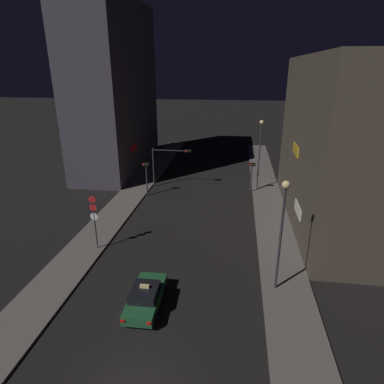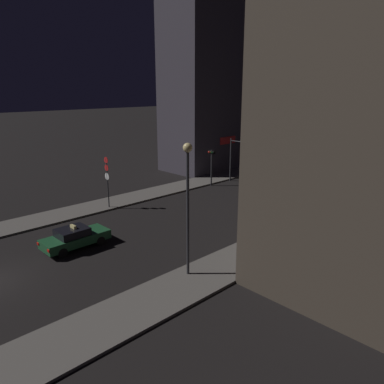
% 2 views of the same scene
% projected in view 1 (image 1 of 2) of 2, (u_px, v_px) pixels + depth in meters
% --- Properties ---
extents(sidewalk_left, '(3.28, 54.41, 0.15)m').
position_uv_depth(sidewalk_left, '(134.00, 191.00, 39.13)').
color(sidewalk_left, '#5B5651').
rests_on(sidewalk_left, ground_plane).
extents(sidewalk_right, '(3.28, 54.41, 0.15)m').
position_uv_depth(sidewalk_right, '(267.00, 198.00, 37.12)').
color(sidewalk_right, '#5B5651').
rests_on(sidewalk_right, ground_plane).
extents(building_facade_left, '(6.93, 19.20, 22.22)m').
position_uv_depth(building_facade_left, '(114.00, 89.00, 44.69)').
color(building_facade_left, '#3D3842').
rests_on(building_facade_left, ground_plane).
extents(building_facade_right, '(9.35, 20.54, 14.88)m').
position_uv_depth(building_facade_right, '(351.00, 145.00, 29.04)').
color(building_facade_right, '#473D33').
rests_on(building_facade_right, ground_plane).
extents(taxi, '(1.88, 4.48, 1.62)m').
position_uv_depth(taxi, '(146.00, 296.00, 19.99)').
color(taxi, '#1E512D').
rests_on(taxi, ground_plane).
extents(traffic_light_overhead, '(4.76, 0.42, 4.89)m').
position_uv_depth(traffic_light_overhead, '(168.00, 159.00, 39.39)').
color(traffic_light_overhead, '#2D2D33').
rests_on(traffic_light_overhead, ground_plane).
extents(traffic_light_left_kerb, '(0.80, 0.42, 3.96)m').
position_uv_depth(traffic_light_left_kerb, '(146.00, 172.00, 36.99)').
color(traffic_light_left_kerb, '#2D2D33').
rests_on(traffic_light_left_kerb, ground_plane).
extents(traffic_light_right_kerb, '(0.80, 0.42, 3.72)m').
position_uv_depth(traffic_light_right_kerb, '(252.00, 171.00, 37.85)').
color(traffic_light_right_kerb, '#2D2D33').
rests_on(traffic_light_right_kerb, ground_plane).
extents(sign_pole_left, '(0.62, 0.10, 4.50)m').
position_uv_depth(sign_pole_left, '(94.00, 217.00, 25.63)').
color(sign_pole_left, '#2D2D33').
rests_on(sign_pole_left, sidewalk_left).
extents(street_lamp_near_block, '(0.50, 0.50, 7.48)m').
position_uv_depth(street_lamp_near_block, '(282.00, 219.00, 19.98)').
color(street_lamp_near_block, '#2D2D33').
rests_on(street_lamp_near_block, sidewalk_right).
extents(street_lamp_far_block, '(0.48, 0.48, 8.20)m').
position_uv_depth(street_lamp_far_block, '(260.00, 145.00, 37.90)').
color(street_lamp_far_block, '#2D2D33').
rests_on(street_lamp_far_block, sidewalk_right).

